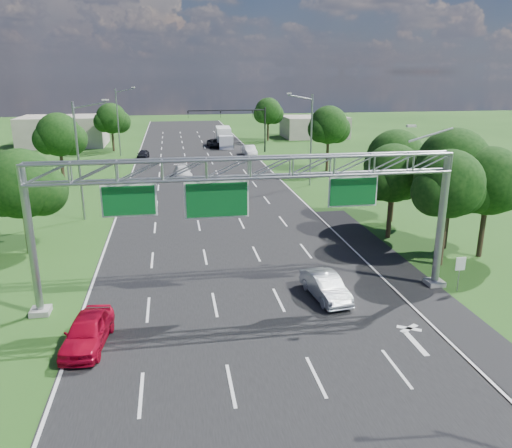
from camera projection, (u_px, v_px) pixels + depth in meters
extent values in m
plane|color=#214A16|center=(216.00, 213.00, 45.20)|extent=(220.00, 220.00, 0.00)
cube|color=black|center=(216.00, 213.00, 45.20)|extent=(18.00, 180.00, 0.02)
cube|color=black|center=(399.00, 274.00, 31.74)|extent=(3.00, 30.00, 0.02)
cube|color=gray|center=(434.00, 283.00, 30.01)|extent=(1.00, 1.00, 0.30)
cylinder|color=gray|center=(441.00, 221.00, 28.89)|extent=(0.44, 0.44, 8.00)
cube|color=gray|center=(41.00, 311.00, 26.43)|extent=(1.00, 1.00, 0.30)
cylinder|color=gray|center=(31.00, 243.00, 25.30)|extent=(0.40, 0.40, 8.00)
cylinder|color=gray|center=(431.00, 135.00, 27.24)|extent=(2.54, 0.12, 0.79)
cube|color=beige|center=(411.00, 126.00, 26.90)|extent=(0.50, 0.22, 0.12)
cube|color=white|center=(129.00, 200.00, 25.49)|extent=(2.80, 0.05, 1.70)
cube|color=#0A541F|center=(129.00, 201.00, 25.44)|extent=(2.62, 0.05, 1.52)
cube|color=white|center=(217.00, 200.00, 26.26)|extent=(3.40, 0.05, 2.00)
cube|color=#0A541F|center=(217.00, 200.00, 26.20)|extent=(3.22, 0.05, 1.82)
cube|color=white|center=(353.00, 191.00, 27.41)|extent=(2.80, 0.05, 1.70)
cube|color=#0A541F|center=(353.00, 192.00, 27.35)|extent=(2.62, 0.05, 1.52)
cylinder|color=gray|center=(459.00, 275.00, 28.97)|extent=(0.06, 0.06, 2.00)
cube|color=white|center=(461.00, 264.00, 28.73)|extent=(0.60, 0.04, 0.80)
cylinder|color=black|center=(265.00, 130.00, 78.93)|extent=(0.24, 0.24, 7.00)
cylinder|color=black|center=(227.00, 110.00, 77.07)|extent=(12.00, 0.18, 0.18)
imported|color=black|center=(188.00, 114.00, 76.27)|extent=(0.18, 0.22, 1.10)
imported|color=black|center=(221.00, 114.00, 77.07)|extent=(0.18, 0.22, 1.10)
imported|color=black|center=(252.00, 114.00, 77.87)|extent=(0.18, 0.22, 1.10)
cylinder|color=gray|center=(79.00, 162.00, 41.90)|extent=(0.20, 0.20, 10.00)
cylinder|color=gray|center=(89.00, 105.00, 40.74)|extent=(2.78, 0.12, 0.60)
cube|color=beige|center=(105.00, 100.00, 40.83)|extent=(0.55, 0.22, 0.12)
cylinder|color=gray|center=(118.00, 123.00, 74.90)|extent=(0.20, 0.20, 10.00)
cylinder|color=gray|center=(124.00, 90.00, 73.74)|extent=(2.78, 0.12, 0.60)
cube|color=beige|center=(133.00, 87.00, 73.83)|extent=(0.55, 0.22, 0.12)
cylinder|color=gray|center=(311.00, 141.00, 55.00)|extent=(0.20, 0.20, 10.00)
cylinder|color=gray|center=(301.00, 97.00, 53.42)|extent=(2.78, 0.12, 0.60)
cube|color=beige|center=(289.00, 93.00, 53.09)|extent=(0.55, 0.22, 0.12)
cylinder|color=#2D2116|center=(442.00, 238.00, 32.66)|extent=(0.36, 0.36, 3.74)
sphere|color=black|center=(449.00, 184.00, 31.60)|extent=(4.40, 4.40, 4.40)
sphere|color=black|center=(460.00, 190.00, 32.31)|extent=(3.30, 3.30, 3.30)
sphere|color=black|center=(436.00, 192.00, 31.29)|extent=(3.08, 3.08, 3.08)
cylinder|color=#2D2116|center=(447.00, 220.00, 35.74)|extent=(0.36, 0.36, 4.18)
sphere|color=black|center=(453.00, 164.00, 34.55)|extent=(5.00, 5.00, 5.00)
sphere|color=black|center=(466.00, 171.00, 35.31)|extent=(3.75, 3.75, 3.75)
sphere|color=black|center=(440.00, 172.00, 34.23)|extent=(3.50, 3.50, 3.50)
cylinder|color=#2D2116|center=(389.00, 217.00, 38.22)|extent=(0.36, 0.36, 3.30)
sphere|color=black|center=(393.00, 173.00, 37.22)|extent=(4.40, 4.40, 4.40)
sphere|color=black|center=(404.00, 179.00, 37.94)|extent=(3.30, 3.30, 3.30)
sphere|color=black|center=(382.00, 180.00, 36.91)|extent=(3.08, 3.08, 3.08)
cylinder|color=#2D2116|center=(482.00, 232.00, 34.19)|extent=(0.36, 0.36, 3.52)
sphere|color=black|center=(489.00, 181.00, 33.14)|extent=(4.60, 4.60, 4.60)
sphere|color=black|center=(500.00, 187.00, 33.87)|extent=(3.45, 3.45, 3.45)
sphere|color=black|center=(476.00, 189.00, 32.83)|extent=(3.22, 3.22, 3.22)
cylinder|color=#2D2116|center=(392.00, 202.00, 42.28)|extent=(0.36, 0.36, 3.52)
sphere|color=black|center=(395.00, 158.00, 41.20)|extent=(4.80, 4.80, 4.80)
sphere|color=black|center=(406.00, 164.00, 41.95)|extent=(3.60, 3.60, 3.60)
sphere|color=black|center=(384.00, 165.00, 40.89)|extent=(3.36, 3.36, 3.36)
cylinder|color=#2D2116|center=(27.00, 232.00, 34.97)|extent=(0.36, 0.36, 3.08)
sphere|color=black|center=(21.00, 184.00, 33.96)|extent=(4.80, 4.80, 4.80)
sphere|color=black|center=(42.00, 190.00, 34.70)|extent=(3.60, 3.60, 3.60)
sphere|color=black|center=(3.00, 192.00, 33.64)|extent=(3.36, 3.36, 3.36)
cylinder|color=#2D2116|center=(62.00, 168.00, 56.24)|extent=(0.36, 0.36, 3.74)
sphere|color=black|center=(59.00, 135.00, 55.14)|extent=(4.80, 4.80, 4.80)
sphere|color=black|center=(71.00, 139.00, 55.88)|extent=(3.60, 3.60, 3.60)
sphere|color=black|center=(48.00, 139.00, 54.82)|extent=(3.36, 3.36, 3.36)
cylinder|color=#2D2116|center=(113.00, 141.00, 80.36)|extent=(0.36, 0.36, 3.30)
sphere|color=black|center=(111.00, 118.00, 79.32)|extent=(4.80, 4.80, 4.80)
sphere|color=black|center=(119.00, 122.00, 80.06)|extent=(3.60, 3.60, 3.60)
sphere|color=black|center=(104.00, 122.00, 79.00)|extent=(3.36, 3.36, 3.36)
cylinder|color=#2D2116|center=(327.00, 156.00, 64.14)|extent=(0.36, 0.36, 3.96)
sphere|color=black|center=(329.00, 125.00, 63.00)|extent=(4.80, 4.80, 4.80)
sphere|color=black|center=(336.00, 129.00, 63.75)|extent=(3.60, 3.60, 3.60)
sphere|color=black|center=(321.00, 129.00, 62.69)|extent=(3.36, 3.36, 3.36)
cylinder|color=#2D2116|center=(268.00, 131.00, 92.18)|extent=(0.36, 0.36, 3.52)
sphere|color=black|center=(268.00, 111.00, 91.10)|extent=(4.80, 4.80, 4.80)
sphere|color=black|center=(274.00, 114.00, 91.84)|extent=(3.60, 3.60, 3.60)
sphere|color=black|center=(263.00, 114.00, 90.79)|extent=(3.36, 3.36, 3.36)
cube|color=gray|center=(64.00, 131.00, 86.22)|extent=(14.00, 10.00, 5.00)
cube|color=gray|center=(314.00, 127.00, 97.47)|extent=(12.00, 9.00, 4.00)
imported|color=#BA0826|center=(87.00, 331.00, 23.15)|extent=(2.30, 4.59, 1.50)
imported|color=silver|center=(325.00, 286.00, 28.12)|extent=(2.04, 4.43, 1.41)
imported|color=white|center=(183.00, 172.00, 60.52)|extent=(2.35, 4.75, 1.33)
imported|color=black|center=(215.00, 143.00, 84.91)|extent=(2.55, 4.95, 1.33)
imported|color=black|center=(143.00, 154.00, 73.54)|extent=(1.87, 3.89, 1.28)
imported|color=white|center=(250.00, 151.00, 76.17)|extent=(1.83, 4.77, 1.55)
cube|color=silver|center=(223.00, 136.00, 86.50)|extent=(2.72, 6.13, 3.00)
cube|color=silver|center=(226.00, 142.00, 82.70)|extent=(2.42, 2.32, 2.20)
cylinder|color=black|center=(219.00, 146.00, 82.89)|extent=(0.35, 1.00, 1.00)
cylinder|color=black|center=(233.00, 146.00, 83.24)|extent=(0.35, 1.00, 1.00)
cylinder|color=black|center=(216.00, 141.00, 88.55)|extent=(0.35, 1.00, 1.00)
cylinder|color=black|center=(228.00, 141.00, 88.90)|extent=(0.35, 1.00, 1.00)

